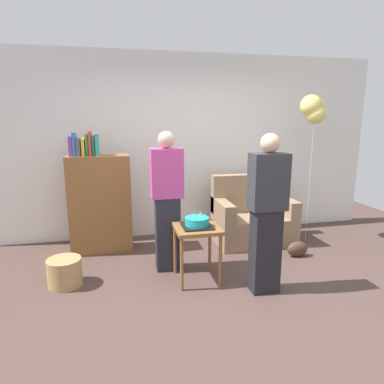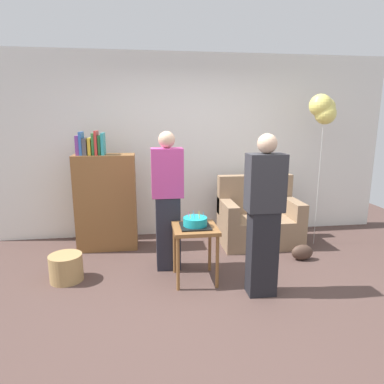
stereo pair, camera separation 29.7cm
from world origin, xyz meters
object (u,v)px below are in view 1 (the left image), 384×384
at_px(handbag, 297,249).
at_px(couch, 252,218).
at_px(side_table, 197,235).
at_px(bookshelf, 100,201).
at_px(balloon_bunch, 314,109).
at_px(wicker_basket, 65,272).
at_px(person_blowing_candles, 167,201).
at_px(birthday_cake, 197,222).
at_px(person_holding_cake, 267,214).

bearing_deg(handbag, couch, 118.26).
bearing_deg(couch, side_table, -136.43).
relative_size(bookshelf, balloon_bunch, 0.77).
relative_size(wicker_basket, handbag, 1.29).
height_order(couch, person_blowing_candles, person_blowing_candles).
xyz_separation_m(couch, birthday_cake, (-1.07, -1.02, 0.33)).
relative_size(person_holding_cake, handbag, 5.82).
distance_m(birthday_cake, handbag, 1.58).
height_order(side_table, person_blowing_candles, person_blowing_candles).
xyz_separation_m(birthday_cake, wicker_basket, (-1.42, 0.18, -0.52)).
xyz_separation_m(bookshelf, balloon_bunch, (2.94, -0.21, 1.21)).
distance_m(wicker_basket, handbag, 2.86).
bearing_deg(wicker_basket, bookshelf, 69.48).
distance_m(bookshelf, person_holding_cake, 2.27).
relative_size(side_table, balloon_bunch, 0.30).
height_order(bookshelf, person_holding_cake, person_holding_cake).
xyz_separation_m(bookshelf, side_table, (1.07, -1.12, -0.16)).
bearing_deg(balloon_bunch, side_table, -153.94).
bearing_deg(balloon_bunch, handbag, -127.74).
height_order(couch, handbag, couch).
distance_m(bookshelf, wicker_basket, 1.14).
relative_size(side_table, wicker_basket, 1.72).
bearing_deg(wicker_basket, birthday_cake, -7.09).
xyz_separation_m(side_table, balloon_bunch, (1.87, 0.92, 1.37)).
bearing_deg(bookshelf, handbag, -17.23).
distance_m(couch, balloon_bunch, 1.75).
relative_size(person_holding_cake, wicker_basket, 4.53).
bearing_deg(handbag, bookshelf, 162.77).
xyz_separation_m(wicker_basket, handbag, (2.85, 0.17, -0.05)).
distance_m(person_blowing_candles, wicker_basket, 1.35).
relative_size(handbag, balloon_bunch, 0.13).
bearing_deg(bookshelf, person_blowing_candles, -44.01).
bearing_deg(balloon_bunch, birthday_cake, -153.94).
distance_m(bookshelf, birthday_cake, 1.55).
bearing_deg(side_table, wicker_basket, 172.91).
relative_size(bookshelf, side_table, 2.60).
xyz_separation_m(person_blowing_candles, person_holding_cake, (0.90, -0.74, 0.00)).
height_order(couch, side_table, couch).
height_order(side_table, handbag, side_table).
relative_size(side_table, person_holding_cake, 0.38).
height_order(couch, bookshelf, bookshelf).
xyz_separation_m(handbag, balloon_bunch, (0.44, 0.57, 1.79)).
relative_size(side_table, person_blowing_candles, 0.38).
distance_m(couch, birthday_cake, 1.51).
bearing_deg(wicker_basket, couch, 18.68).
relative_size(couch, wicker_basket, 3.06).
bearing_deg(person_blowing_candles, person_holding_cake, -51.29).
xyz_separation_m(person_blowing_candles, handbag, (1.70, -0.01, -0.73)).
xyz_separation_m(side_table, person_blowing_candles, (-0.27, 0.35, 0.31)).
height_order(birthday_cake, person_blowing_candles, person_blowing_candles).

